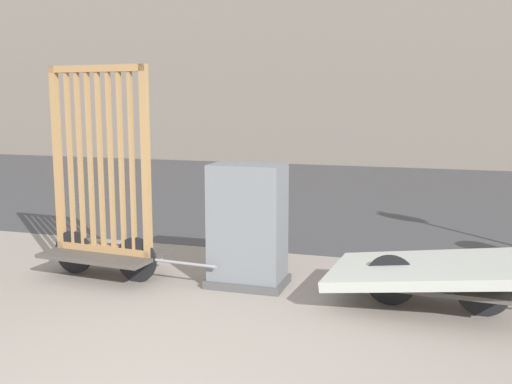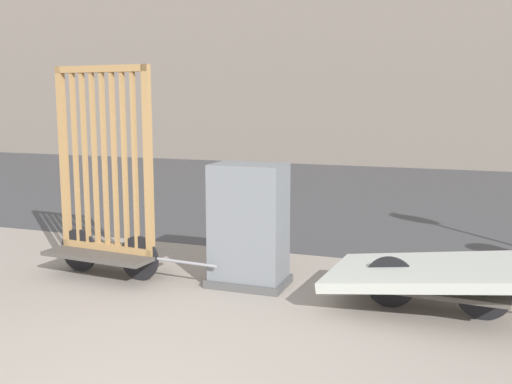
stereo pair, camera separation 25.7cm
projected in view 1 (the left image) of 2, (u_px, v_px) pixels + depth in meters
The scene contains 4 objects.
road_strip at pixel (351, 193), 11.88m from camera, with size 56.00×9.72×0.01m.
bike_cart_with_bedframe at pixel (103, 207), 6.22m from camera, with size 1.95×0.80×2.21m.
bike_cart_with_mattress at pixel (437, 272), 5.31m from camera, with size 2.28×1.19×0.55m.
utility_cabinet at pixel (248, 230), 5.99m from camera, with size 0.78×0.53×1.24m.
Camera 1 is at (1.67, -3.01, 1.88)m, focal length 42.00 mm.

